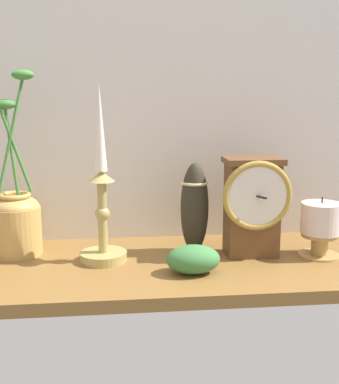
% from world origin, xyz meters
% --- Properties ---
extents(ground_plane, '(1.00, 0.36, 0.02)m').
position_xyz_m(ground_plane, '(0.00, 0.00, -0.01)').
color(ground_plane, brown).
extents(back_wall, '(1.20, 0.02, 0.65)m').
position_xyz_m(back_wall, '(0.00, 0.18, 0.33)').
color(back_wall, silver).
rests_on(back_wall, ground_plane).
extents(mantel_clock, '(0.14, 0.10, 0.20)m').
position_xyz_m(mantel_clock, '(0.25, 0.02, 0.11)').
color(mantel_clock, brown).
rests_on(mantel_clock, ground_plane).
extents(candlestick_tall_left, '(0.09, 0.09, 0.35)m').
position_xyz_m(candlestick_tall_left, '(-0.05, 0.02, 0.11)').
color(candlestick_tall_left, tan).
rests_on(candlestick_tall_left, ground_plane).
extents(brass_vase_jar, '(0.11, 0.10, 0.37)m').
position_xyz_m(brass_vase_jar, '(-0.23, 0.08, 0.08)').
color(brass_vase_jar, tan).
rests_on(brass_vase_jar, ground_plane).
extents(pillar_candle_front, '(0.08, 0.08, 0.12)m').
position_xyz_m(pillar_candle_front, '(0.38, 0.00, 0.06)').
color(pillar_candle_front, '#AD8B4B').
rests_on(pillar_candle_front, ground_plane).
extents(tall_ceramic_vase, '(0.06, 0.06, 0.19)m').
position_xyz_m(tall_ceramic_vase, '(0.13, 0.05, 0.10)').
color(tall_ceramic_vase, '#2E2A1F').
rests_on(tall_ceramic_vase, ground_plane).
extents(ivy_sprig, '(0.10, 0.07, 0.05)m').
position_xyz_m(ivy_sprig, '(0.11, -0.07, 0.03)').
color(ivy_sprig, '#3B773C').
rests_on(ivy_sprig, ground_plane).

